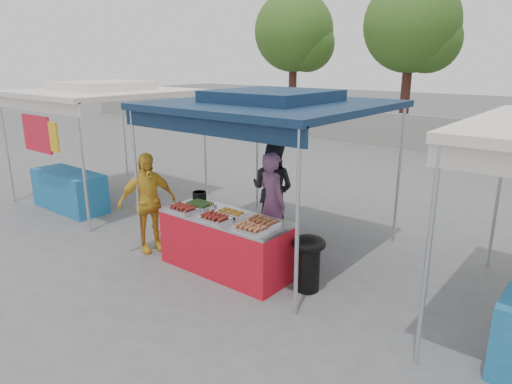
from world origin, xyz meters
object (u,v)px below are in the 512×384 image
Objects in this scene: cooking_pot at (199,196)px; helper_man at (272,189)px; vendor_table at (226,243)px; wok_burner at (308,258)px; vendor_woman at (272,203)px; customer_person at (147,203)px.

helper_man is (0.48, 1.31, -0.08)m from cooking_pot.
vendor_table is 1.05m from cooking_pot.
helper_man is at bearing 114.97° from wok_burner.
vendor_table is at bearing -20.62° from cooking_pot.
vendor_woman is 0.81m from helper_man.
cooking_pot is at bearing -30.51° from customer_person.
vendor_woman is at bearing 122.77° from wok_burner.
vendor_table is 8.96× the size of cooking_pot.
customer_person is at bearing 51.21° from helper_man.
helper_man reaches higher than vendor_woman.
customer_person is (-0.62, -0.56, -0.10)m from cooking_pot.
customer_person is (-2.75, -0.47, 0.35)m from wok_burner.
vendor_table reaches higher than wok_burner.
vendor_table is 1.20× the size of helper_man.
vendor_table is at bearing -63.59° from customer_person.
vendor_woman is at bearing 118.21° from helper_man.
customer_person is at bearing -170.99° from vendor_table.
vendor_woman reaches higher than vendor_table.
vendor_table is at bearing 165.97° from wok_burner.
cooking_pot reaches higher than vendor_table.
cooking_pot is at bearing 152.96° from wok_burner.
vendor_woman reaches higher than wok_burner.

